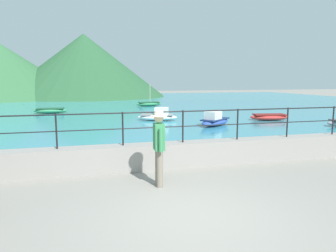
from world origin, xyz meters
TOP-DOWN VIEW (x-y plane):
  - ground_plane at (0.00, 0.00)m, footprint 120.00×120.00m
  - promenade_wall at (0.00, 3.20)m, footprint 20.00×0.56m
  - railing at (0.00, 3.20)m, footprint 18.44×0.04m
  - lake_water at (0.00, 25.84)m, footprint 64.00×44.32m
  - hill_main at (-1.43, 41.07)m, footprint 22.14×22.14m
  - hill_secondary at (-11.86, 40.64)m, footprint 21.28×21.28m
  - person_walking at (-0.20, 1.75)m, footprint 0.38×0.57m
  - boat_0 at (4.75, 10.07)m, footprint 2.35×2.15m
  - boat_1 at (-4.07, 18.72)m, footprint 2.36×1.06m
  - boat_2 at (2.39, 12.87)m, footprint 2.47×1.59m
  - boat_4 at (8.73, 11.29)m, footprint 2.42×1.29m
  - boat_6 at (3.91, 22.95)m, footprint 2.35×1.04m

SIDE VIEW (x-z plane):
  - ground_plane at x=0.00m, z-range 0.00..0.00m
  - lake_water at x=0.00m, z-range 0.00..0.06m
  - boat_1 at x=-4.07m, z-range 0.08..0.44m
  - boat_4 at x=8.73m, z-range 0.08..0.44m
  - boat_6 at x=3.91m, z-range -0.71..1.23m
  - boat_0 at x=4.75m, z-range -0.05..0.71m
  - boat_2 at x=2.39m, z-range -0.05..0.71m
  - promenade_wall at x=0.00m, z-range 0.00..0.70m
  - person_walking at x=-0.20m, z-range 0.10..1.85m
  - railing at x=0.00m, z-range 0.87..1.77m
  - hill_secondary at x=-11.86m, z-range 0.00..6.98m
  - hill_main at x=-1.43m, z-range 0.00..8.57m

